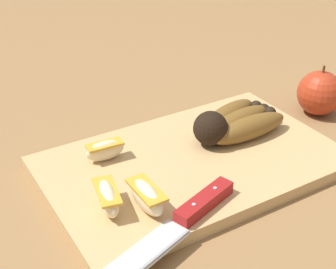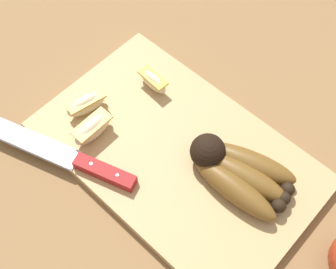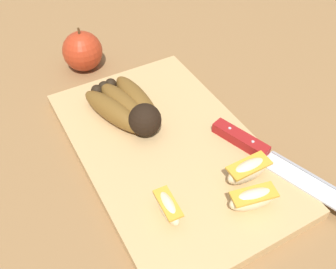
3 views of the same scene
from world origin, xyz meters
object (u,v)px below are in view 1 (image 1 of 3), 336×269
Objects in this scene: chefs_knife at (181,222)px; whole_apple at (320,93)px; apple_wedge_far at (108,198)px; apple_wedge_middle at (105,150)px; apple_wedge_near at (147,197)px; banana_bunch at (234,123)px.

whole_apple reaches higher than chefs_knife.
apple_wedge_far is (-0.06, 0.08, 0.01)m from chefs_knife.
apple_wedge_middle is 0.12m from apple_wedge_far.
apple_wedge_near is (-0.02, 0.05, 0.01)m from chefs_knife.
apple_wedge_near is at bearing -91.47° from apple_wedge_middle.
banana_bunch is 1.78× the size of whole_apple.
whole_apple is (0.41, 0.10, 0.00)m from apple_wedge_near.
apple_wedge_near is 0.13m from apple_wedge_middle.
apple_wedge_far is at bearing -170.26° from whole_apple.
chefs_knife is 2.94× the size of whole_apple.
whole_apple reaches higher than apple_wedge_far.
apple_wedge_near reaches higher than apple_wedge_middle.
banana_bunch is 0.20m from whole_apple.
whole_apple is at bearing 13.99° from apple_wedge_near.
apple_wedge_near reaches higher than apple_wedge_far.
banana_bunch reaches higher than apple_wedge_far.
apple_wedge_middle is (-0.21, 0.04, -0.00)m from banana_bunch.
apple_wedge_far is (-0.04, 0.02, -0.00)m from apple_wedge_near.
apple_wedge_near is (-0.21, -0.09, -0.00)m from banana_bunch.
whole_apple is (0.41, -0.03, 0.00)m from apple_wedge_middle.
banana_bunch is at bearing -177.54° from whole_apple.
apple_wedge_far is at bearing 129.15° from chefs_knife.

